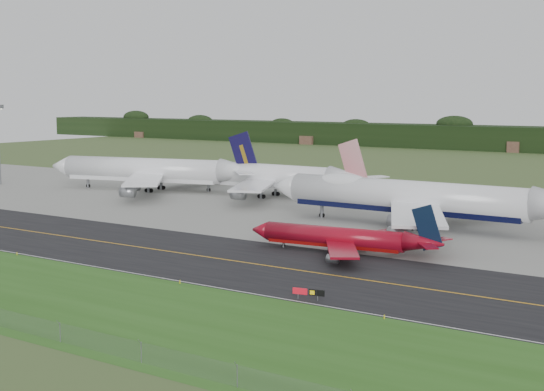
{
  "coord_description": "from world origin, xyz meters",
  "views": [
    {
      "loc": [
        69.53,
        -102.82,
        26.95
      ],
      "look_at": [
        -11.68,
        22.0,
        7.31
      ],
      "focal_mm": 50.0,
      "sensor_mm": 36.0,
      "label": 1
    }
  ],
  "objects_px": {
    "taxiway_sign": "(308,292)",
    "jet_navy_gold": "(154,171)",
    "jet_ba_747": "(416,198)",
    "jet_red_737": "(344,238)",
    "jet_star_tail": "(268,177)"
  },
  "relations": [
    {
      "from": "jet_red_737",
      "to": "jet_star_tail",
      "type": "height_order",
      "value": "jet_star_tail"
    },
    {
      "from": "jet_red_737",
      "to": "taxiway_sign",
      "type": "xyz_separation_m",
      "value": [
        10.01,
        -29.29,
        -1.59
      ]
    },
    {
      "from": "jet_red_737",
      "to": "jet_navy_gold",
      "type": "xyz_separation_m",
      "value": [
        -85.5,
        47.17,
        3.12
      ]
    },
    {
      "from": "jet_ba_747",
      "to": "taxiway_sign",
      "type": "relative_size",
      "value": 16.46
    },
    {
      "from": "jet_red_737",
      "to": "jet_navy_gold",
      "type": "height_order",
      "value": "jet_navy_gold"
    },
    {
      "from": "jet_red_737",
      "to": "jet_star_tail",
      "type": "xyz_separation_m",
      "value": [
        -51.22,
        53.97,
        2.86
      ]
    },
    {
      "from": "taxiway_sign",
      "to": "jet_navy_gold",
      "type": "bearing_deg",
      "value": 141.32
    },
    {
      "from": "jet_navy_gold",
      "to": "taxiway_sign",
      "type": "relative_size",
      "value": 15.38
    },
    {
      "from": "jet_navy_gold",
      "to": "jet_star_tail",
      "type": "xyz_separation_m",
      "value": [
        34.28,
        6.8,
        -0.26
      ]
    },
    {
      "from": "jet_star_tail",
      "to": "jet_ba_747",
      "type": "bearing_deg",
      "value": -23.92
    },
    {
      "from": "jet_ba_747",
      "to": "jet_red_737",
      "type": "xyz_separation_m",
      "value": [
        -0.34,
        -31.11,
        -3.55
      ]
    },
    {
      "from": "jet_red_737",
      "to": "taxiway_sign",
      "type": "distance_m",
      "value": 30.99
    },
    {
      "from": "jet_star_tail",
      "to": "taxiway_sign",
      "type": "xyz_separation_m",
      "value": [
        61.24,
        -83.26,
        -4.45
      ]
    },
    {
      "from": "jet_ba_747",
      "to": "taxiway_sign",
      "type": "height_order",
      "value": "jet_ba_747"
    },
    {
      "from": "jet_red_737",
      "to": "taxiway_sign",
      "type": "height_order",
      "value": "jet_red_737"
    }
  ]
}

